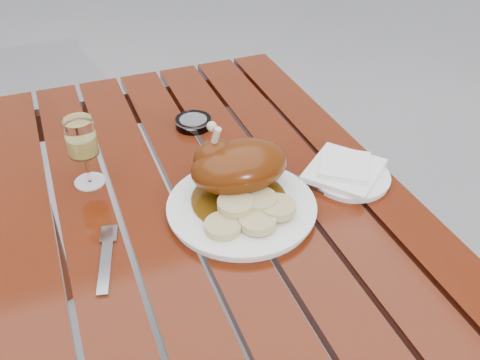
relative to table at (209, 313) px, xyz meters
name	(u,v)px	position (x,y,z in m)	size (l,w,h in m)	color
table	(209,313)	(0.00, 0.00, 0.00)	(0.80, 1.20, 0.75)	#64210B
dinner_plate	(242,208)	(0.05, -0.08, 0.38)	(0.29, 0.29, 0.02)	white
roast_duck	(236,166)	(0.06, -0.03, 0.45)	(0.21, 0.19, 0.14)	#4F3009
bread_dumplings	(251,212)	(0.05, -0.13, 0.41)	(0.18, 0.12, 0.03)	tan
wine_glass	(84,152)	(-0.21, 0.12, 0.45)	(0.06, 0.06, 0.15)	#E7D669
side_plate	(350,177)	(0.31, -0.07, 0.38)	(0.17, 0.17, 0.01)	white
napkin	(344,170)	(0.30, -0.06, 0.40)	(0.15, 0.14, 0.01)	white
ashtray	(193,123)	(0.06, 0.26, 0.39)	(0.09, 0.09, 0.02)	#B2B7BC
fork	(106,261)	(-0.22, -0.12, 0.38)	(0.02, 0.16, 0.01)	gray
knife	(293,177)	(0.20, -0.02, 0.38)	(0.02, 0.18, 0.01)	gray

